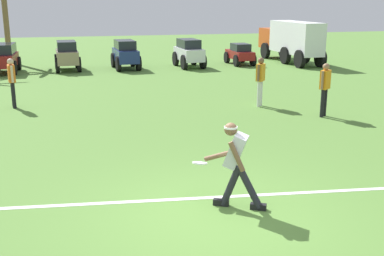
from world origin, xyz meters
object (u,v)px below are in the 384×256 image
(frisbee_thrower, at_px, (236,161))
(parked_car_slot_b, at_px, (5,57))
(frisbee_in_flight, at_px, (200,163))
(parked_car_slot_c, at_px, (67,55))
(palm_tree_left_of_centre, at_px, (4,0))
(teammate_near_sideline, at_px, (325,85))
(parked_car_slot_d, at_px, (125,54))
(parked_car_slot_f, at_px, (240,54))
(teammate_deep, at_px, (260,77))
(parked_car_slot_e, at_px, (189,52))
(teammate_midfield, at_px, (12,78))
(box_truck, at_px, (291,39))

(frisbee_thrower, bearing_deg, parked_car_slot_b, 107.71)
(frisbee_in_flight, relative_size, parked_car_slot_c, 0.15)
(frisbee_thrower, distance_m, frisbee_in_flight, 0.70)
(palm_tree_left_of_centre, bearing_deg, teammate_near_sideline, -56.52)
(parked_car_slot_d, bearing_deg, parked_car_slot_c, 175.97)
(frisbee_in_flight, bearing_deg, parked_car_slot_d, 87.75)
(teammate_near_sideline, xyz_separation_m, palm_tree_left_of_centre, (-10.24, 15.48, 2.35))
(parked_car_slot_f, bearing_deg, frisbee_in_flight, -111.92)
(teammate_near_sideline, height_order, parked_car_slot_c, teammate_near_sideline)
(frisbee_thrower, relative_size, teammate_near_sideline, 0.92)
(teammate_near_sideline, xyz_separation_m, teammate_deep, (-1.26, 1.79, 0.00))
(teammate_deep, relative_size, parked_car_slot_e, 0.65)
(teammate_near_sideline, height_order, teammate_midfield, same)
(teammate_deep, xyz_separation_m, box_truck, (5.87, 10.13, 0.29))
(parked_car_slot_b, xyz_separation_m, parked_car_slot_f, (11.63, 0.18, -0.16))
(frisbee_in_flight, bearing_deg, parked_car_slot_b, 106.73)
(parked_car_slot_f, bearing_deg, frisbee_thrower, -109.97)
(parked_car_slot_b, bearing_deg, teammate_near_sideline, -49.06)
(frisbee_in_flight, height_order, palm_tree_left_of_centre, palm_tree_left_of_centre)
(parked_car_slot_b, relative_size, parked_car_slot_e, 1.01)
(parked_car_slot_c, relative_size, parked_car_slot_d, 0.99)
(frisbee_thrower, xyz_separation_m, box_truck, (9.20, 17.32, 0.43))
(parked_car_slot_b, xyz_separation_m, palm_tree_left_of_centre, (-0.23, 3.94, 2.57))
(palm_tree_left_of_centre, bearing_deg, teammate_midfield, -83.56)
(frisbee_in_flight, relative_size, palm_tree_left_of_centre, 0.07)
(teammate_near_sideline, relative_size, parked_car_slot_d, 0.65)
(parked_car_slot_f, bearing_deg, parked_car_slot_c, -179.96)
(teammate_deep, distance_m, box_truck, 11.71)
(parked_car_slot_d, relative_size, box_truck, 0.41)
(parked_car_slot_e, bearing_deg, frisbee_in_flight, -103.25)
(parked_car_slot_d, height_order, box_truck, box_truck)
(parked_car_slot_d, bearing_deg, teammate_deep, -72.01)
(parked_car_slot_c, bearing_deg, parked_car_slot_b, -176.44)
(teammate_near_sideline, distance_m, teammate_deep, 2.19)
(frisbee_in_flight, distance_m, teammate_deep, 7.70)
(frisbee_in_flight, bearing_deg, parked_car_slot_e, 76.75)
(parked_car_slot_f, bearing_deg, parked_car_slot_e, -173.24)
(parked_car_slot_d, bearing_deg, frisbee_thrower, -90.60)
(teammate_deep, height_order, parked_car_slot_c, teammate_deep)
(teammate_near_sideline, bearing_deg, teammate_deep, 125.24)
(teammate_deep, distance_m, parked_car_slot_f, 10.35)
(teammate_midfield, distance_m, parked_car_slot_d, 9.20)
(parked_car_slot_b, xyz_separation_m, parked_car_slot_d, (5.59, -0.02, 0.02))
(teammate_midfield, height_order, teammate_deep, same)
(parked_car_slot_b, relative_size, parked_car_slot_c, 1.02)
(parked_car_slot_e, distance_m, box_truck, 5.88)
(parked_car_slot_f, relative_size, palm_tree_left_of_centre, 0.44)
(parked_car_slot_c, distance_m, parked_car_slot_e, 5.98)
(frisbee_in_flight, height_order, teammate_deep, teammate_deep)
(frisbee_thrower, height_order, teammate_near_sideline, teammate_near_sideline)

